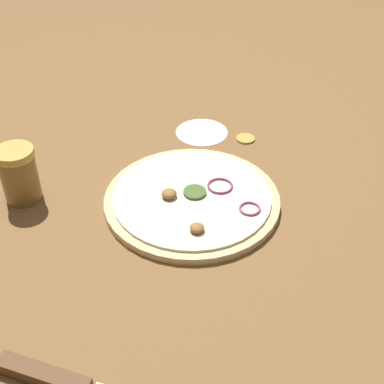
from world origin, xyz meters
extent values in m
plane|color=brown|center=(0.00, 0.00, 0.00)|extent=(3.00, 3.00, 0.00)
cylinder|color=beige|center=(0.00, 0.00, 0.01)|extent=(0.27, 0.27, 0.01)
cylinder|color=#EFE5C1|center=(0.00, 0.00, 0.01)|extent=(0.24, 0.24, 0.00)
torus|color=#934266|center=(-0.02, -0.05, 0.02)|extent=(0.04, 0.04, 0.00)
ellipsoid|color=#996633|center=(0.02, 0.03, 0.02)|extent=(0.02, 0.02, 0.01)
ellipsoid|color=#996633|center=(-0.06, 0.05, 0.02)|extent=(0.02, 0.02, 0.01)
cylinder|color=#47662D|center=(0.00, -0.01, 0.02)|extent=(0.04, 0.04, 0.00)
torus|color=#A34C70|center=(-0.09, -0.03, 0.02)|extent=(0.03, 0.03, 0.00)
cube|color=brown|center=(-0.09, 0.33, 0.01)|extent=(0.11, 0.06, 0.02)
cylinder|color=olive|center=(0.20, 0.17, 0.04)|extent=(0.06, 0.06, 0.08)
cylinder|color=gold|center=(0.20, 0.17, 0.08)|extent=(0.06, 0.06, 0.01)
cylinder|color=gold|center=(0.05, -0.20, 0.00)|extent=(0.03, 0.03, 0.01)
cylinder|color=white|center=(0.13, -0.16, 0.00)|extent=(0.10, 0.10, 0.00)
camera|label=1|loc=(-0.44, 0.47, 0.52)|focal=50.00mm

